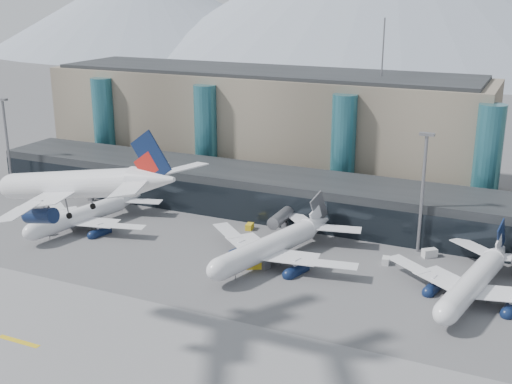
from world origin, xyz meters
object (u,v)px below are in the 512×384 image
jet_parked_left (91,208)px  veh_g (386,261)px  veh_c (262,262)px  veh_h (253,263)px  lightmast_left (7,140)px  veh_f (45,209)px  hero_jet (87,178)px  veh_d (430,253)px  jet_parked_mid (279,236)px  lightmast_mid (423,186)px  veh_a (46,231)px  veh_b (250,227)px  jet_parked_right (479,271)px

jet_parked_left → veh_g: 68.62m
veh_g → jet_parked_left: bearing=-92.1°
veh_c → veh_h: bearing=-115.6°
lightmast_left → veh_f: (21.42, -10.94, -13.34)m
hero_jet → veh_d: bearing=58.2°
jet_parked_mid → veh_g: 21.98m
jet_parked_left → veh_c: bearing=-84.9°
veh_f → veh_d: bearing=-108.9°
hero_jet → veh_c: size_ratio=10.30×
veh_g → jet_parked_mid: bearing=-80.7°
lightmast_mid → veh_h: bearing=-141.7°
veh_a → veh_d: bearing=20.4°
veh_b → veh_h: size_ratio=0.67×
lightmast_mid → veh_b: size_ratio=10.84×
veh_g → veh_b: bearing=-108.1°
hero_jet → veh_c: (11.62, 36.47, -25.80)m
lightmast_mid → lightmast_left: bearing=-178.4°
jet_parked_mid → jet_parked_right: bearing=-73.7°
veh_a → veh_h: size_ratio=0.78×
veh_b → veh_c: (11.11, -18.06, 0.29)m
jet_parked_right → veh_a: 92.83m
jet_parked_right → veh_d: jet_parked_right is taller
lightmast_mid → veh_b: bearing=-175.5°
veh_f → veh_h: size_ratio=1.09×
jet_parked_right → veh_f: 102.32m
jet_parked_right → veh_h: jet_parked_right is taller
lightmast_mid → hero_jet: hero_jet is taller
jet_parked_mid → hero_jet: bearing=179.0°
jet_parked_left → veh_b: bearing=-58.3°
veh_c → veh_f: bearing=-164.8°
veh_b → veh_h: 21.60m
jet_parked_left → jet_parked_right: 86.54m
veh_g → lightmast_mid: bearing=146.1°
hero_jet → veh_b: (0.51, 54.53, -26.09)m
jet_parked_right → hero_jet: bearing=139.9°
hero_jet → veh_g: hero_jet is taller
lightmast_left → jet_parked_right: (123.67, -12.52, -9.88)m
hero_jet → jet_parked_right: (52.12, 42.00, -22.23)m
hero_jet → jet_parked_right: 70.53m
jet_parked_mid → jet_parked_right: size_ratio=1.06×
jet_parked_left → veh_d: (75.66, 13.60, -3.44)m
veh_h → veh_d: bearing=5.0°
jet_parked_left → hero_jet: bearing=-128.7°
veh_h → jet_parked_right: bearing=-19.1°
veh_b → veh_d: size_ratio=0.78×
jet_parked_left → veh_b: size_ratio=14.95×
veh_d → veh_g: size_ratio=1.28×
lightmast_mid → jet_parked_left: bearing=-167.9°
lightmast_mid → veh_g: (-4.64, -9.27, -13.73)m
veh_a → veh_b: 46.22m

